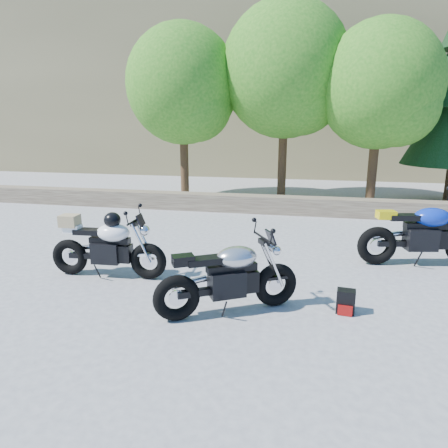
{
  "coord_description": "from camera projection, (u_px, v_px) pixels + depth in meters",
  "views": [
    {
      "loc": [
        1.68,
        -5.98,
        2.55
      ],
      "look_at": [
        0.2,
        1.0,
        0.75
      ],
      "focal_mm": 32.0,
      "sensor_mm": 36.0,
      "label": 1
    }
  ],
  "objects": [
    {
      "name": "hillside",
      "position": [
        332.0,
        57.0,
        30.76
      ],
      "size": [
        80.0,
        30.0,
        15.0
      ],
      "primitive_type": "cube",
      "color": "brown",
      "rests_on": "ground"
    },
    {
      "name": "blue_bike",
      "position": [
        423.0,
        235.0,
        7.31
      ],
      "size": [
        2.34,
        0.81,
        1.18
      ],
      "rotation": [
        0.0,
        0.0,
        0.2
      ],
      "color": "black",
      "rests_on": "ground"
    },
    {
      "name": "ground",
      "position": [
        200.0,
        281.0,
        6.64
      ],
      "size": [
        90.0,
        90.0,
        0.0
      ],
      "primitive_type": "plane",
      "color": "gray",
      "rests_on": "ground"
    },
    {
      "name": "silver_bike",
      "position": [
        229.0,
        278.0,
        5.43
      ],
      "size": [
        1.87,
        1.17,
        1.04
      ],
      "rotation": [
        0.0,
        0.0,
        0.52
      ],
      "color": "black",
      "rests_on": "ground"
    },
    {
      "name": "tree_decid_left",
      "position": [
        185.0,
        89.0,
        13.0
      ],
      "size": [
        3.67,
        3.67,
        5.62
      ],
      "color": "#382314",
      "rests_on": "ground"
    },
    {
      "name": "tree_decid_mid",
      "position": [
        289.0,
        75.0,
        12.62
      ],
      "size": [
        4.08,
        4.08,
        6.24
      ],
      "color": "#382314",
      "rests_on": "ground"
    },
    {
      "name": "tree_decid_right",
      "position": [
        384.0,
        90.0,
        11.62
      ],
      "size": [
        3.54,
        3.54,
        5.41
      ],
      "color": "#382314",
      "rests_on": "ground"
    },
    {
      "name": "backpack",
      "position": [
        346.0,
        302.0,
        5.5
      ],
      "size": [
        0.27,
        0.23,
        0.34
      ],
      "rotation": [
        0.0,
        0.0,
        -0.1
      ],
      "color": "black",
      "rests_on": "ground"
    },
    {
      "name": "stone_wall",
      "position": [
        249.0,
        204.0,
        11.79
      ],
      "size": [
        22.0,
        0.55,
        0.5
      ],
      "primitive_type": "cube",
      "color": "brown",
      "rests_on": "ground"
    },
    {
      "name": "white_bike",
      "position": [
        107.0,
        245.0,
        6.73
      ],
      "size": [
        2.05,
        0.65,
        1.13
      ],
      "rotation": [
        0.0,
        0.0,
        0.05
      ],
      "color": "black",
      "rests_on": "ground"
    }
  ]
}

